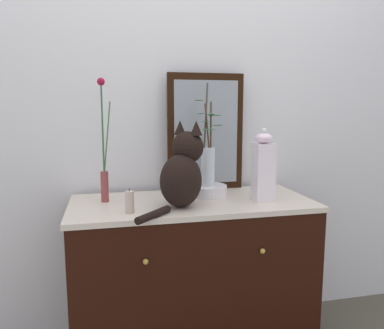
{
  "coord_description": "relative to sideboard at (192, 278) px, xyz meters",
  "views": [
    {
      "loc": [
        -0.4,
        -1.75,
        1.27
      ],
      "look_at": [
        0.0,
        0.0,
        0.99
      ],
      "focal_mm": 35.03,
      "sensor_mm": 36.0,
      "label": 1
    }
  ],
  "objects": [
    {
      "name": "wall_back",
      "position": [
        0.0,
        0.34,
        0.89
      ],
      "size": [
        4.4,
        0.08,
        2.6
      ],
      "primitive_type": "cube",
      "color": "silver",
      "rests_on": "ground_plane"
    },
    {
      "name": "sideboard",
      "position": [
        0.0,
        0.0,
        0.0
      ],
      "size": [
        1.18,
        0.55,
        0.81
      ],
      "color": "black",
      "rests_on": "ground_plane"
    },
    {
      "name": "mirror_leaning",
      "position": [
        0.13,
        0.24,
        0.72
      ],
      "size": [
        0.42,
        0.03,
        0.64
      ],
      "color": "black",
      "rests_on": "sideboard"
    },
    {
      "name": "cat_sitting",
      "position": [
        -0.07,
        -0.09,
        0.57
      ],
      "size": [
        0.37,
        0.38,
        0.4
      ],
      "color": "black",
      "rests_on": "sideboard"
    },
    {
      "name": "vase_slim_green",
      "position": [
        -0.42,
        0.07,
        0.59
      ],
      "size": [
        0.06,
        0.04,
        0.59
      ],
      "color": "brown",
      "rests_on": "sideboard"
    },
    {
      "name": "bowl_porcelain",
      "position": [
        0.1,
        0.09,
        0.43
      ],
      "size": [
        0.2,
        0.2,
        0.05
      ],
      "primitive_type": "cylinder",
      "color": "white",
      "rests_on": "sideboard"
    },
    {
      "name": "vase_glass_clear",
      "position": [
        0.1,
        0.09,
        0.59
      ],
      "size": [
        0.15,
        0.16,
        0.52
      ],
      "color": "silver",
      "rests_on": "bowl_porcelain"
    },
    {
      "name": "jar_lidded_porcelain",
      "position": [
        0.34,
        -0.07,
        0.57
      ],
      "size": [
        0.09,
        0.09,
        0.36
      ],
      "color": "white",
      "rests_on": "sideboard"
    },
    {
      "name": "candle_pillar",
      "position": [
        -0.31,
        -0.15,
        0.45
      ],
      "size": [
        0.04,
        0.04,
        0.11
      ],
      "color": "#C9AF9D",
      "rests_on": "sideboard"
    }
  ]
}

